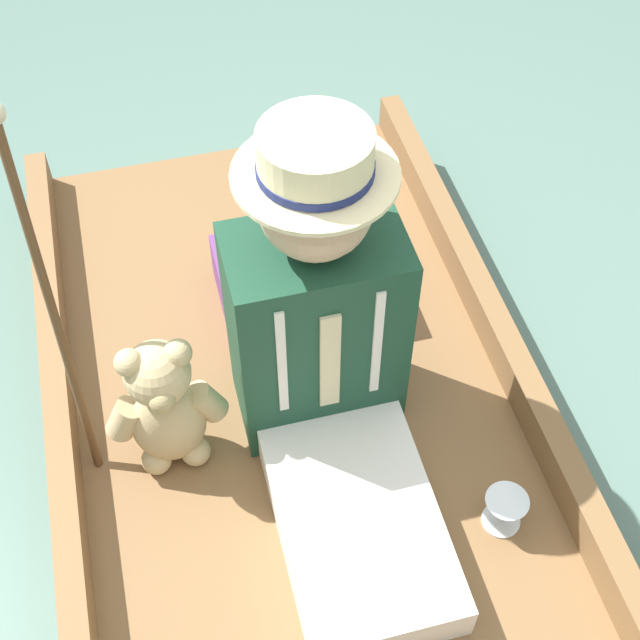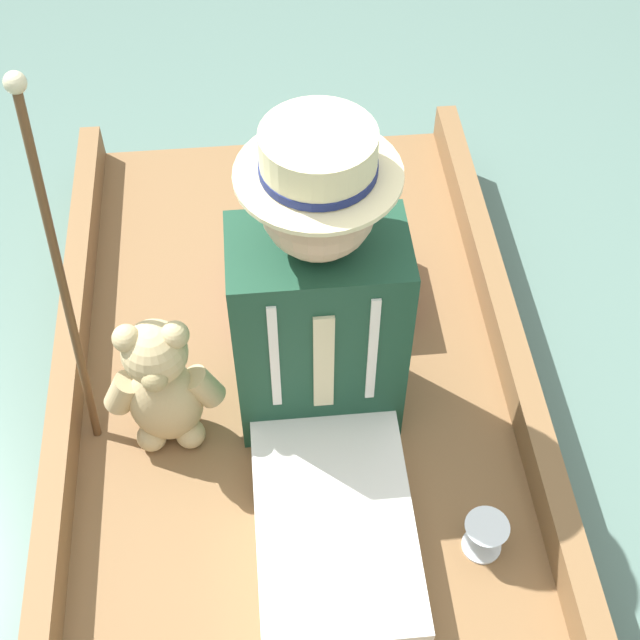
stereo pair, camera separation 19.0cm
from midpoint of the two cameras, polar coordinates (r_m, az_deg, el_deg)
name	(u,v)px [view 2 (the right image)]	position (r m, az deg, el deg)	size (l,w,h in m)	color
ground_plane	(303,508)	(2.21, 1.42, -12.13)	(16.00, 16.00, 0.00)	slate
punt_boat	(303,494)	(2.14, 1.46, -11.26)	(1.16, 2.44, 0.23)	brown
seat_cushion	(323,278)	(2.37, 2.47, 2.54)	(0.43, 0.30, 0.15)	#6B3875
seated_person	(322,352)	(1.91, 2.99, -2.25)	(0.38, 0.80, 0.84)	white
teddy_bear	(162,387)	(2.03, -7.43, -4.43)	(0.28, 0.16, 0.40)	tan
wine_glass	(485,532)	(2.02, 13.29, -13.29)	(0.10, 0.10, 0.10)	silver
walking_cane	(54,248)	(1.89, -13.95, 4.34)	(0.04, 0.25, 0.88)	brown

